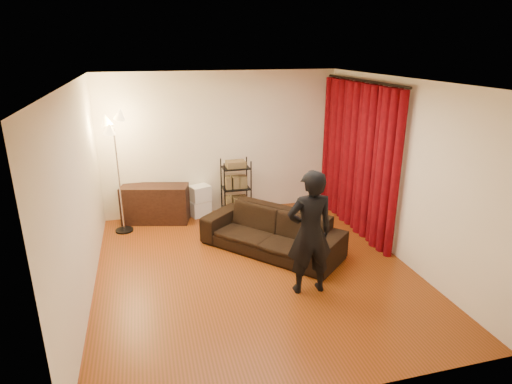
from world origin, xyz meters
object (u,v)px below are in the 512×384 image
object	(u,v)px
person	(310,233)
storage_boxes	(200,201)
wire_shelf	(236,188)
floor_lamp	(118,175)
sofa	(271,232)
media_cabinet	(155,204)

from	to	relation	value
person	storage_boxes	xyz separation A→B (m)	(-1.03, 3.03, -0.54)
storage_boxes	wire_shelf	xyz separation A→B (m)	(0.68, -0.16, 0.25)
wire_shelf	floor_lamp	xyz separation A→B (m)	(-2.09, -0.22, 0.48)
sofa	wire_shelf	bearing A→B (deg)	146.08
storage_boxes	wire_shelf	size ratio (longest dim) A/B	0.55
storage_boxes	wire_shelf	distance (m)	0.74
wire_shelf	floor_lamp	size ratio (longest dim) A/B	0.54
media_cabinet	storage_boxes	distance (m)	0.84
person	storage_boxes	world-z (taller)	person
sofa	person	xyz separation A→B (m)	(0.13, -1.25, 0.52)
storage_boxes	floor_lamp	world-z (taller)	floor_lamp
floor_lamp	media_cabinet	bearing A→B (deg)	27.55
person	media_cabinet	distance (m)	3.52
person	storage_boxes	distance (m)	3.25
sofa	storage_boxes	world-z (taller)	sofa
sofa	media_cabinet	size ratio (longest dim) A/B	1.87
floor_lamp	person	bearing A→B (deg)	-47.31
media_cabinet	floor_lamp	world-z (taller)	floor_lamp
media_cabinet	sofa	bearing A→B (deg)	-30.10
person	storage_boxes	size ratio (longest dim) A/B	2.76
sofa	storage_boxes	xyz separation A→B (m)	(-0.90, 1.78, -0.02)
media_cabinet	floor_lamp	xyz separation A→B (m)	(-0.58, -0.30, 0.68)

